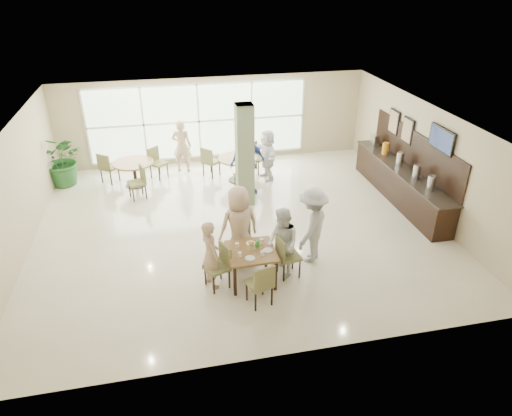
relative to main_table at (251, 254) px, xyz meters
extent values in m
plane|color=beige|center=(0.14, 2.34, -0.66)|extent=(10.00, 10.00, 0.00)
plane|color=white|center=(0.14, 2.34, 2.14)|extent=(10.00, 10.00, 0.00)
plane|color=tan|center=(0.14, 6.84, 0.74)|extent=(10.00, 0.00, 10.00)
plane|color=tan|center=(0.14, -2.16, 0.74)|extent=(10.00, 0.00, 10.00)
plane|color=tan|center=(-4.86, 2.34, 0.74)|extent=(0.00, 9.00, 9.00)
plane|color=tan|center=(5.14, 2.34, 0.74)|extent=(0.00, 9.00, 9.00)
plane|color=silver|center=(-0.36, 6.81, 0.74)|extent=(7.00, 0.00, 7.00)
cube|color=#616F4D|center=(0.54, 3.54, 0.74)|extent=(0.45, 0.45, 2.80)
cube|color=brown|center=(0.00, 0.00, 0.06)|extent=(0.98, 0.98, 0.05)
cube|color=black|center=(-0.41, -0.41, -0.31)|extent=(0.06, 0.06, 0.70)
cube|color=black|center=(0.41, -0.41, -0.31)|extent=(0.06, 0.06, 0.70)
cube|color=black|center=(-0.41, 0.41, -0.31)|extent=(0.06, 0.06, 0.70)
cube|color=black|center=(0.41, 0.41, -0.31)|extent=(0.06, 0.06, 0.70)
cylinder|color=brown|center=(-2.48, 5.34, 0.07)|extent=(1.20, 1.20, 0.04)
cylinder|color=black|center=(-2.48, 5.34, -0.31)|extent=(0.10, 0.10, 0.71)
cylinder|color=black|center=(-2.48, 5.34, -0.65)|extent=(0.60, 0.60, 0.03)
cylinder|color=brown|center=(0.61, 5.05, 0.07)|extent=(1.20, 1.20, 0.04)
cylinder|color=black|center=(0.61, 5.05, -0.31)|extent=(0.10, 0.10, 0.71)
cylinder|color=black|center=(0.61, 5.05, -0.65)|extent=(0.60, 0.60, 0.03)
cylinder|color=white|center=(-0.26, -0.17, 0.14)|extent=(0.08, 0.08, 0.10)
cylinder|color=white|center=(0.19, -0.23, 0.14)|extent=(0.08, 0.08, 0.10)
cylinder|color=white|center=(0.27, 0.23, 0.14)|extent=(0.08, 0.08, 0.10)
cylinder|color=white|center=(-0.26, 0.17, 0.14)|extent=(0.08, 0.08, 0.10)
cylinder|color=white|center=(-0.08, -0.28, 0.10)|extent=(0.20, 0.20, 0.01)
cylinder|color=white|center=(0.04, 0.26, 0.10)|extent=(0.20, 0.20, 0.01)
cylinder|color=white|center=(0.33, -0.08, 0.10)|extent=(0.20, 0.20, 0.01)
cylinder|color=#99B27F|center=(0.00, 0.00, 0.15)|extent=(0.07, 0.07, 0.12)
sphere|color=orange|center=(0.03, 0.00, 0.26)|extent=(0.07, 0.07, 0.07)
sphere|color=orange|center=(-0.02, 0.03, 0.26)|extent=(0.07, 0.07, 0.07)
sphere|color=orange|center=(-0.01, -0.03, 0.26)|extent=(0.07, 0.07, 0.07)
cube|color=green|center=(0.15, 0.10, 0.16)|extent=(0.09, 0.07, 0.15)
cube|color=black|center=(4.82, 2.84, -0.21)|extent=(0.60, 4.60, 0.90)
cube|color=black|center=(4.82, 2.84, 0.26)|extent=(0.64, 4.70, 0.04)
cube|color=black|center=(5.11, 2.84, 0.79)|extent=(0.04, 4.60, 1.00)
cylinder|color=silver|center=(4.82, 1.44, 0.48)|extent=(0.20, 0.20, 0.40)
cylinder|color=silver|center=(4.82, 2.14, 0.48)|extent=(0.20, 0.20, 0.40)
cylinder|color=silver|center=(4.82, 3.04, 0.48)|extent=(0.20, 0.20, 0.40)
cylinder|color=orange|center=(4.82, 3.94, 0.46)|extent=(0.18, 0.18, 0.36)
cube|color=silver|center=(4.82, 4.64, 0.46)|extent=(0.18, 0.30, 0.36)
cube|color=black|center=(5.08, 1.74, 1.49)|extent=(0.06, 1.00, 0.58)
cube|color=#7F99CC|center=(5.06, 1.74, 1.49)|extent=(0.01, 0.92, 0.50)
cube|color=black|center=(5.09, 3.34, 1.19)|extent=(0.04, 0.55, 0.70)
cube|color=#966336|center=(5.07, 3.34, 1.19)|extent=(0.01, 0.47, 0.62)
cube|color=black|center=(5.09, 4.14, 1.19)|extent=(0.04, 0.55, 0.70)
cube|color=#966336|center=(5.07, 4.14, 1.19)|extent=(0.01, 0.47, 0.62)
imported|color=#245C27|center=(-4.51, 5.84, 0.14)|extent=(1.79, 1.79, 1.60)
imported|color=tan|center=(-0.83, 0.03, 0.09)|extent=(0.53, 0.64, 1.50)
imported|color=tan|center=(-0.12, 0.73, 0.26)|extent=(0.98, 0.67, 1.84)
imported|color=white|center=(0.68, 0.09, 0.12)|extent=(0.72, 0.85, 1.56)
imported|color=#A9A9AC|center=(1.46, 0.50, 0.22)|extent=(1.23, 1.30, 1.76)
imported|color=#3956AC|center=(0.73, 4.12, 0.28)|extent=(1.25, 0.97, 1.88)
imported|color=white|center=(1.51, 5.03, 0.12)|extent=(0.86, 1.53, 1.56)
imported|color=tan|center=(-0.99, 6.14, 0.19)|extent=(0.71, 0.56, 1.69)
camera|label=1|loc=(-1.51, -7.64, 5.24)|focal=32.00mm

